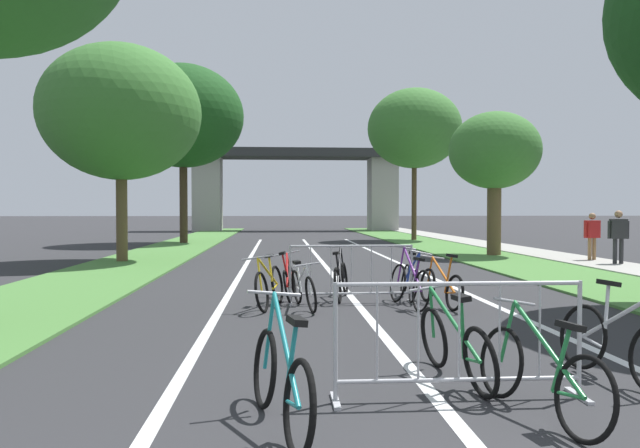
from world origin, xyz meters
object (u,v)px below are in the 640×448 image
at_px(tree_right_oak_near, 495,152).
at_px(bicycle_teal_9, 280,381).
at_px(crowd_barrier_nearest, 459,342).
at_px(bicycle_yellow_4, 270,286).
at_px(tree_right_cypress_far, 414,129).
at_px(pedestrian_waiting, 592,232).
at_px(tree_left_maple_mid, 183,116).
at_px(pedestrian_with_backpack, 618,232).
at_px(bicycle_green_0, 455,345).
at_px(tree_left_oak_mid, 121,113).
at_px(bicycle_orange_3, 441,286).
at_px(bicycle_silver_1, 618,343).
at_px(bicycle_white_8, 303,288).
at_px(bicycle_blue_6, 410,280).
at_px(bicycle_purple_5, 409,284).
at_px(bicycle_red_7, 289,280).
at_px(bicycle_black_2, 341,279).
at_px(bicycle_green_10, 539,373).
at_px(crowd_barrier_second, 351,275).

relative_size(tree_right_oak_near, bicycle_teal_9, 3.05).
bearing_deg(crowd_barrier_nearest, bicycle_teal_9, -159.73).
bearing_deg(tree_right_oak_near, bicycle_yellow_4, -126.87).
xyz_separation_m(tree_right_cypress_far, pedestrian_waiting, (2.67, -13.09, -5.05)).
relative_size(tree_left_maple_mid, pedestrian_with_backpack, 5.29).
distance_m(tree_right_oak_near, pedestrian_waiting, 4.41).
height_order(bicycle_green_0, bicycle_teal_9, bicycle_teal_9).
distance_m(tree_right_cypress_far, pedestrian_waiting, 14.28).
relative_size(tree_left_oak_mid, bicycle_teal_9, 4.05).
height_order(crowd_barrier_nearest, bicycle_orange_3, crowd_barrier_nearest).
height_order(crowd_barrier_nearest, pedestrian_with_backpack, pedestrian_with_backpack).
xyz_separation_m(tree_left_oak_mid, tree_left_maple_mid, (0.31, 10.21, 1.50)).
relative_size(bicycle_silver_1, bicycle_white_8, 1.03).
height_order(tree_left_oak_mid, bicycle_silver_1, tree_left_oak_mid).
distance_m(bicycle_blue_6, bicycle_teal_9, 6.82).
height_order(tree_right_cypress_far, bicycle_blue_6, tree_right_cypress_far).
height_order(bicycle_green_0, pedestrian_with_backpack, pedestrian_with_backpack).
distance_m(bicycle_purple_5, bicycle_red_7, 2.28).
distance_m(tree_right_oak_near, pedestrian_with_backpack, 5.31).
relative_size(tree_right_cypress_far, bicycle_purple_5, 4.60).
xyz_separation_m(bicycle_black_2, pedestrian_waiting, (8.77, 7.02, 0.59)).
xyz_separation_m(bicycle_blue_6, bicycle_white_8, (-2.04, -0.90, -0.02)).
relative_size(tree_right_cypress_far, bicycle_teal_9, 4.81).
bearing_deg(tree_right_oak_near, bicycle_silver_1, -106.35).
bearing_deg(bicycle_yellow_4, bicycle_purple_5, -168.20).
xyz_separation_m(bicycle_green_0, bicycle_white_8, (-1.30, 4.35, -0.02)).
bearing_deg(bicycle_blue_6, crowd_barrier_nearest, 84.43).
bearing_deg(bicycle_green_10, bicycle_blue_6, 75.04).
relative_size(bicycle_yellow_4, bicycle_teal_9, 0.99).
bearing_deg(tree_right_oak_near, pedestrian_with_backpack, -60.05).
bearing_deg(pedestrian_waiting, bicycle_green_0, 45.09).
bearing_deg(crowd_barrier_second, bicycle_purple_5, -25.11).
bearing_deg(bicycle_teal_9, bicycle_green_10, -11.01).
bearing_deg(bicycle_teal_9, bicycle_silver_1, 3.14).
distance_m(tree_right_cypress_far, bicycle_yellow_4, 22.98).
bearing_deg(bicycle_black_2, crowd_barrier_nearest, -72.92).
height_order(tree_right_cypress_far, bicycle_orange_3, tree_right_cypress_far).
bearing_deg(pedestrian_with_backpack, tree_left_maple_mid, 151.52).
height_order(tree_left_maple_mid, crowd_barrier_nearest, tree_left_maple_mid).
height_order(tree_right_oak_near, pedestrian_waiting, tree_right_oak_near).
relative_size(bicycle_black_2, bicycle_white_8, 1.05).
bearing_deg(bicycle_teal_9, bicycle_yellow_4, 77.65).
height_order(tree_left_oak_mid, tree_left_maple_mid, tree_left_maple_mid).
height_order(bicycle_green_10, pedestrian_with_backpack, pedestrian_with_backpack).
height_order(crowd_barrier_second, bicycle_orange_3, crowd_barrier_second).
distance_m(tree_left_maple_mid, bicycle_yellow_4, 20.48).
relative_size(bicycle_blue_6, pedestrian_waiting, 1.01).
xyz_separation_m(bicycle_silver_1, bicycle_red_7, (-3.10, 5.47, -0.03)).
xyz_separation_m(bicycle_teal_9, pedestrian_waiting, (9.93, 13.50, 0.58)).
bearing_deg(bicycle_orange_3, bicycle_green_10, -106.92).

